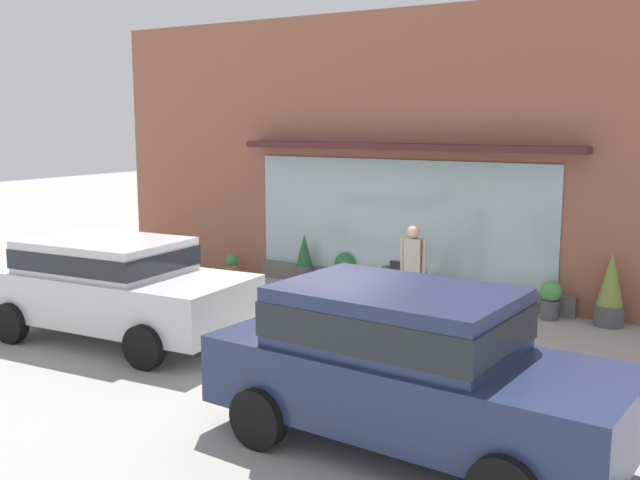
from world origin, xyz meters
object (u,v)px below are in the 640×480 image
potted_plant_trailing_edge (550,298)px  pedestrian_with_handbag (412,266)px  parked_car_silver (113,282)px  parked_car_navy (406,360)px  potted_plant_near_hydrant (387,281)px  fire_hydrant (369,293)px  potted_plant_by_entrance (423,272)px  potted_plant_doorstep (232,265)px  potted_plant_low_front (610,291)px  potted_plant_window_right (304,261)px  potted_plant_corner_tall (345,268)px

potted_plant_trailing_edge → pedestrian_with_handbag: bearing=-148.0°
pedestrian_with_handbag → parked_car_silver: 4.79m
pedestrian_with_handbag → parked_car_navy: bearing=104.8°
parked_car_silver → pedestrian_with_handbag: bearing=40.2°
potted_plant_trailing_edge → potted_plant_near_hydrant: 3.11m
fire_hydrant → parked_car_navy: size_ratio=0.21×
potted_plant_trailing_edge → potted_plant_by_entrance: (-2.26, -0.15, 0.21)m
parked_car_navy → potted_plant_by_entrance: bearing=115.7°
parked_car_silver → potted_plant_trailing_edge: parked_car_silver is taller
potted_plant_by_entrance → potted_plant_doorstep: bearing=178.7°
potted_plant_low_front → fire_hydrant: bearing=-153.8°
potted_plant_doorstep → potted_plant_window_right: potted_plant_window_right is taller
potted_plant_corner_tall → potted_plant_near_hydrant: bearing=-10.0°
potted_plant_trailing_edge → potted_plant_doorstep: 6.74m
pedestrian_with_handbag → potted_plant_window_right: 3.30m
parked_car_silver → potted_plant_by_entrance: 5.44m
fire_hydrant → parked_car_silver: (-2.82, -2.99, 0.41)m
parked_car_silver → potted_plant_low_front: bearing=32.4°
pedestrian_with_handbag → potted_plant_near_hydrant: size_ratio=2.75×
pedestrian_with_handbag → potted_plant_by_entrance: bearing=-85.1°
fire_hydrant → potted_plant_doorstep: bearing=159.5°
fire_hydrant → parked_car_navy: bearing=-57.7°
parked_car_navy → potted_plant_trailing_edge: size_ratio=6.37×
fire_hydrant → potted_plant_doorstep: fire_hydrant is taller
parked_car_navy → pedestrian_with_handbag: bearing=117.5°
pedestrian_with_handbag → potted_plant_low_front: (2.90, 1.35, -0.33)m
pedestrian_with_handbag → parked_car_silver: size_ratio=0.37×
parked_car_navy → potted_plant_corner_tall: size_ratio=6.09×
potted_plant_trailing_edge → potted_plant_near_hydrant: bearing=177.9°
potted_plant_low_front → potted_plant_doorstep: bearing=-178.8°
parked_car_silver → potted_plant_corner_tall: 5.07m
parked_car_silver → potted_plant_trailing_edge: size_ratio=6.37×
potted_plant_doorstep → potted_plant_window_right: (1.77, 0.14, 0.25)m
potted_plant_by_entrance → parked_car_silver: bearing=-125.3°
potted_plant_near_hydrant → potted_plant_by_entrance: bearing=-17.5°
parked_car_silver → potted_plant_by_entrance: size_ratio=3.54×
parked_car_navy → potted_plant_doorstep: (-6.79, 5.69, -0.69)m
potted_plant_trailing_edge → potted_plant_near_hydrant: (-3.10, 0.11, -0.10)m
pedestrian_with_handbag → potted_plant_low_front: pedestrian_with_handbag is taller
potted_plant_corner_tall → potted_plant_low_front: potted_plant_low_front is taller
parked_car_navy → potted_plant_near_hydrant: bearing=121.6°
potted_plant_window_right → potted_plant_doorstep: bearing=-175.5°
potted_plant_by_entrance → potted_plant_window_right: (-2.71, 0.24, -0.10)m
pedestrian_with_handbag → potted_plant_corner_tall: (-2.15, 1.53, -0.52)m
pedestrian_with_handbag → potted_plant_by_entrance: pedestrian_with_handbag is taller
potted_plant_near_hydrant → pedestrian_with_handbag: bearing=-50.3°
potted_plant_low_front → potted_plant_by_entrance: bearing=-175.2°
potted_plant_trailing_edge → potted_plant_doorstep: bearing=-179.6°
parked_car_silver → potted_plant_by_entrance: (3.14, 4.44, -0.28)m
potted_plant_low_front → potted_plant_window_right: bearing=-179.8°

